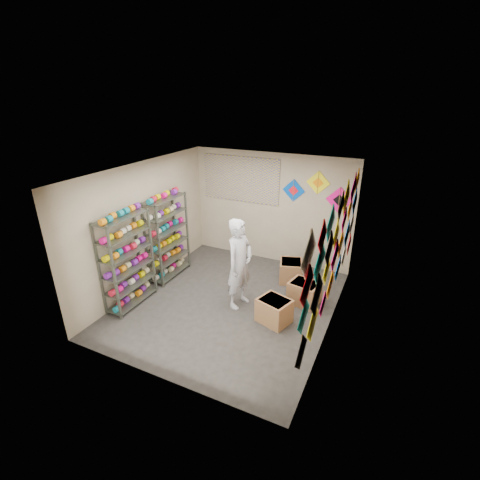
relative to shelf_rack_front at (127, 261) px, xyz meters
The scene contains 12 objects.
ground 2.19m from the shelf_rack_front, 25.53° to the left, with size 4.50×4.50×0.00m, color #2D2A27.
room_walls 2.09m from the shelf_rack_front, 25.53° to the left, with size 4.50×4.50×4.50m.
shelf_rack_front is the anchor object (origin of this frame).
shelf_rack_back 1.30m from the shelf_rack_front, 90.00° to the left, with size 0.40×1.10×1.90m, color #4C5147.
string_spools 0.66m from the shelf_rack_front, 90.00° to the left, with size 0.12×2.36×0.12m.
kite_wall_display 3.91m from the shelf_rack_front, 11.99° to the left, with size 0.06×4.31×2.04m.
back_wall_kites 4.34m from the shelf_rack_front, 46.78° to the left, with size 1.62×0.02×0.91m.
poster 3.40m from the shelf_rack_front, 72.35° to the left, with size 2.00×0.01×1.10m, color #55479B.
shopkeeper 2.18m from the shelf_rack_front, 24.37° to the left, with size 0.56×0.74×1.83m, color silver.
carton_a 2.98m from the shelf_rack_front, 13.07° to the left, with size 0.57×0.47×0.47m, color olive.
carton_b 3.56m from the shelf_rack_front, 25.35° to the left, with size 0.58×0.47×0.47m, color olive.
carton_c 3.54m from the shelf_rack_front, 40.70° to the left, with size 0.50×0.55×0.48m, color olive.
Camera 1 is at (2.78, -5.34, 4.01)m, focal length 26.00 mm.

